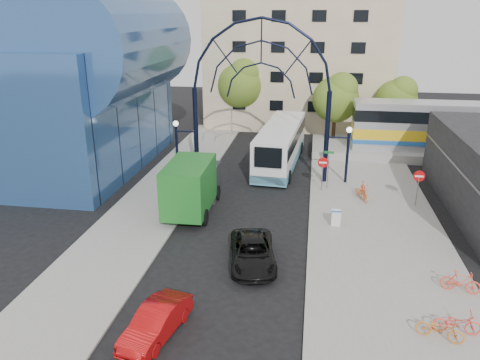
% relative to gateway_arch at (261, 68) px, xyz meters
% --- Properties ---
extents(ground, '(120.00, 120.00, 0.00)m').
position_rel_gateway_arch_xyz_m(ground, '(0.00, -14.00, -8.56)').
color(ground, black).
rests_on(ground, ground).
extents(sidewalk_east, '(8.00, 56.00, 0.12)m').
position_rel_gateway_arch_xyz_m(sidewalk_east, '(8.00, -10.00, -8.50)').
color(sidewalk_east, gray).
rests_on(sidewalk_east, ground).
extents(plaza_west, '(5.00, 50.00, 0.12)m').
position_rel_gateway_arch_xyz_m(plaza_west, '(-6.50, -8.00, -8.50)').
color(plaza_west, gray).
rests_on(plaza_west, ground).
extents(gateway_arch, '(13.64, 0.44, 12.10)m').
position_rel_gateway_arch_xyz_m(gateway_arch, '(0.00, 0.00, 0.00)').
color(gateway_arch, black).
rests_on(gateway_arch, ground).
extents(stop_sign, '(0.80, 0.07, 2.50)m').
position_rel_gateway_arch_xyz_m(stop_sign, '(4.80, -2.00, -6.56)').
color(stop_sign, slate).
rests_on(stop_sign, sidewalk_east).
extents(do_not_enter_sign, '(0.76, 0.07, 2.48)m').
position_rel_gateway_arch_xyz_m(do_not_enter_sign, '(11.00, -4.00, -6.58)').
color(do_not_enter_sign, slate).
rests_on(do_not_enter_sign, sidewalk_east).
extents(street_name_sign, '(0.70, 0.70, 2.80)m').
position_rel_gateway_arch_xyz_m(street_name_sign, '(5.20, -1.40, -6.43)').
color(street_name_sign, slate).
rests_on(street_name_sign, sidewalk_east).
extents(sandwich_board, '(0.55, 0.61, 0.99)m').
position_rel_gateway_arch_xyz_m(sandwich_board, '(5.60, -8.02, -7.81)').
color(sandwich_board, white).
rests_on(sandwich_board, sidewalk_east).
extents(transit_hall, '(16.50, 18.00, 14.50)m').
position_rel_gateway_arch_xyz_m(transit_hall, '(-15.30, 1.00, -1.86)').
color(transit_hall, '#2C5087').
rests_on(transit_hall, ground).
extents(apartment_block, '(20.00, 12.10, 14.00)m').
position_rel_gateway_arch_xyz_m(apartment_block, '(2.00, 20.97, -1.55)').
color(apartment_block, tan).
rests_on(apartment_block, ground).
extents(tree_north_a, '(4.48, 4.48, 7.00)m').
position_rel_gateway_arch_xyz_m(tree_north_a, '(6.12, 11.93, -3.95)').
color(tree_north_a, '#382314').
rests_on(tree_north_a, ground).
extents(tree_north_b, '(5.12, 5.12, 8.00)m').
position_rel_gateway_arch_xyz_m(tree_north_b, '(-3.88, 15.93, -3.29)').
color(tree_north_b, '#382314').
rests_on(tree_north_b, ground).
extents(tree_north_c, '(4.16, 4.16, 6.50)m').
position_rel_gateway_arch_xyz_m(tree_north_c, '(12.12, 13.93, -4.28)').
color(tree_north_c, '#382314').
rests_on(tree_north_c, ground).
extents(city_bus, '(3.68, 12.60, 3.42)m').
position_rel_gateway_arch_xyz_m(city_bus, '(1.33, 4.04, -6.77)').
color(city_bus, silver).
rests_on(city_bus, ground).
extents(green_truck, '(2.84, 7.06, 3.53)m').
position_rel_gateway_arch_xyz_m(green_truck, '(-3.59, -6.73, -6.79)').
color(green_truck, black).
rests_on(green_truck, ground).
extents(black_suv, '(3.09, 5.19, 1.35)m').
position_rel_gateway_arch_xyz_m(black_suv, '(1.20, -13.13, -7.88)').
color(black_suv, black).
rests_on(black_suv, ground).
extents(red_sedan, '(2.18, 4.13, 1.30)m').
position_rel_gateway_arch_xyz_m(red_sedan, '(-1.87, -19.41, -7.91)').
color(red_sedan, '#A70A0B').
rests_on(red_sedan, ground).
extents(bike_near_a, '(1.26, 1.98, 0.98)m').
position_rel_gateway_arch_xyz_m(bike_near_a, '(7.55, -3.42, -7.94)').
color(bike_near_a, orange).
rests_on(bike_near_a, sidewalk_east).
extents(bike_near_b, '(0.66, 1.85, 1.09)m').
position_rel_gateway_arch_xyz_m(bike_near_b, '(7.65, -2.95, -7.89)').
color(bike_near_b, '#E9452E').
rests_on(bike_near_b, sidewalk_east).
extents(bike_far_a, '(1.91, 0.72, 0.99)m').
position_rel_gateway_arch_xyz_m(bike_far_a, '(10.05, -17.52, -7.94)').
color(bike_far_a, '#F54231').
rests_on(bike_far_a, sidewalk_east).
extents(bike_far_b, '(1.82, 0.90, 1.05)m').
position_rel_gateway_arch_xyz_m(bike_far_b, '(11.06, -14.34, -7.91)').
color(bike_far_b, '#EB4B2F').
rests_on(bike_far_b, sidewalk_east).
extents(bike_far_c, '(1.94, 1.17, 0.96)m').
position_rel_gateway_arch_xyz_m(bike_far_c, '(9.31, -18.01, -7.95)').
color(bike_far_c, orange).
rests_on(bike_far_c, sidewalk_east).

